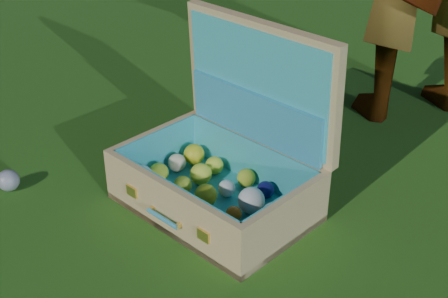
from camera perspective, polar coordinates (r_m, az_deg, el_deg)
ground at (r=1.80m, az=-3.65°, el=-7.94°), size 60.00×60.00×0.00m
stray_ball at (r=2.09m, az=-19.11°, el=-2.72°), size 0.07×0.07×0.07m
suitcase at (r=1.86m, az=0.40°, el=-0.76°), size 0.67×0.59×0.55m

